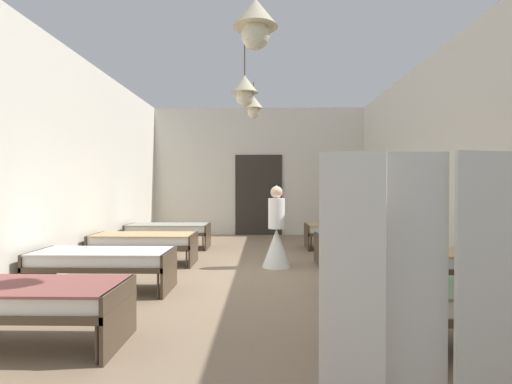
% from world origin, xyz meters
% --- Properties ---
extents(ground_plane, '(6.89, 11.56, 0.10)m').
position_xyz_m(ground_plane, '(0.00, 0.00, -0.05)').
color(ground_plane, '#8C755B').
extents(room_shell, '(6.69, 11.16, 3.81)m').
position_xyz_m(room_shell, '(-0.00, 1.33, 1.91)').
color(room_shell, silver).
rests_on(room_shell, ground).
extents(bed_left_row_0, '(1.90, 0.84, 0.57)m').
position_xyz_m(bed_left_row_0, '(-2.09, -2.85, 0.44)').
color(bed_left_row_0, '#473828').
rests_on(bed_left_row_0, ground).
extents(bed_right_row_0, '(1.90, 0.84, 0.57)m').
position_xyz_m(bed_right_row_0, '(2.09, -2.85, 0.44)').
color(bed_right_row_0, '#473828').
rests_on(bed_right_row_0, ground).
extents(bed_left_row_1, '(1.90, 0.84, 0.57)m').
position_xyz_m(bed_left_row_1, '(-2.09, -0.95, 0.44)').
color(bed_left_row_1, '#473828').
rests_on(bed_left_row_1, ground).
extents(bed_right_row_1, '(1.90, 0.84, 0.57)m').
position_xyz_m(bed_right_row_1, '(2.09, -0.95, 0.44)').
color(bed_right_row_1, '#473828').
rests_on(bed_right_row_1, ground).
extents(bed_left_row_2, '(1.90, 0.84, 0.57)m').
position_xyz_m(bed_left_row_2, '(-2.09, 0.95, 0.44)').
color(bed_left_row_2, '#473828').
rests_on(bed_left_row_2, ground).
extents(bed_right_row_2, '(1.90, 0.84, 0.57)m').
position_xyz_m(bed_right_row_2, '(2.09, 0.95, 0.44)').
color(bed_right_row_2, '#473828').
rests_on(bed_right_row_2, ground).
extents(bed_left_row_3, '(1.90, 0.84, 0.57)m').
position_xyz_m(bed_left_row_3, '(-2.09, 2.85, 0.44)').
color(bed_left_row_3, '#473828').
rests_on(bed_left_row_3, ground).
extents(bed_right_row_3, '(1.90, 0.84, 0.57)m').
position_xyz_m(bed_right_row_3, '(2.09, 2.85, 0.44)').
color(bed_right_row_3, '#473828').
rests_on(bed_right_row_3, ground).
extents(nurse_near_aisle, '(0.52, 0.52, 1.49)m').
position_xyz_m(nurse_near_aisle, '(0.39, 0.74, 0.53)').
color(nurse_near_aisle, white).
rests_on(nurse_near_aisle, ground).
extents(privacy_screen, '(1.25, 0.18, 1.70)m').
position_xyz_m(privacy_screen, '(1.14, -3.88, 0.85)').
color(privacy_screen, silver).
rests_on(privacy_screen, ground).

